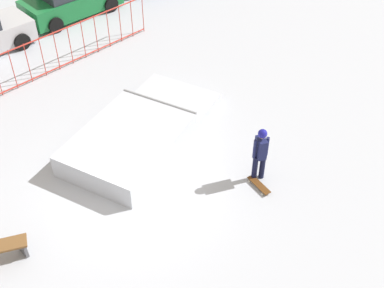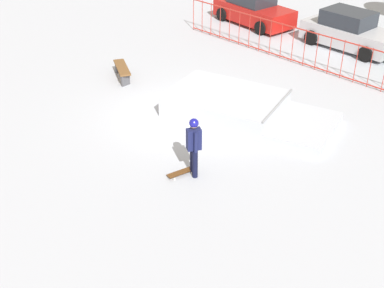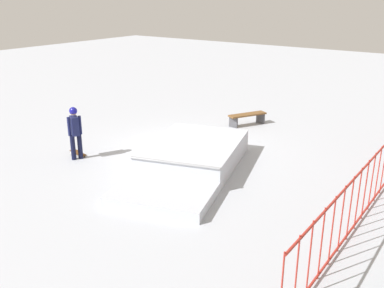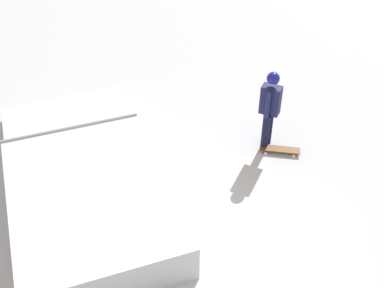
# 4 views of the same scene
# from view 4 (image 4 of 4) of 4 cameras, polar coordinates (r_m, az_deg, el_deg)

# --- Properties ---
(ground_plane) EXTENTS (60.00, 60.00, 0.00)m
(ground_plane) POSITION_cam_4_polar(r_m,az_deg,el_deg) (8.19, -4.15, -12.83)
(ground_plane) COLOR #B2B7C1
(skate_ramp) EXTENTS (5.93, 4.07, 0.74)m
(skate_ramp) POSITION_cam_4_polar(r_m,az_deg,el_deg) (8.99, -12.12, -4.93)
(skate_ramp) COLOR silver
(skate_ramp) RESTS_ON ground
(skater) EXTENTS (0.40, 0.44, 1.73)m
(skater) POSITION_cam_4_polar(r_m,az_deg,el_deg) (9.71, 9.01, 4.50)
(skater) COLOR black
(skater) RESTS_ON ground
(skateboard) EXTENTS (0.38, 0.82, 0.09)m
(skateboard) POSITION_cam_4_polar(r_m,az_deg,el_deg) (10.12, 10.13, -0.62)
(skateboard) COLOR #593314
(skateboard) RESTS_ON ground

